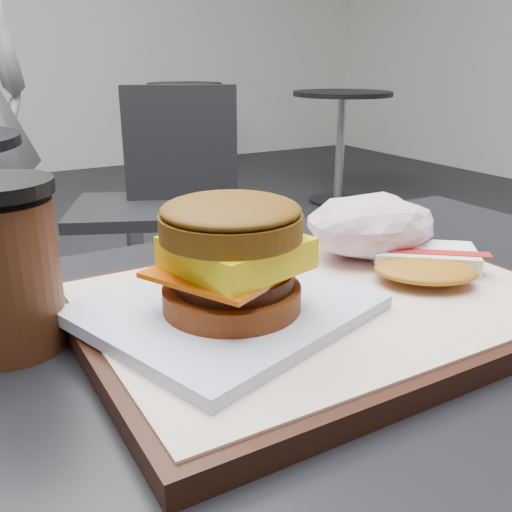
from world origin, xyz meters
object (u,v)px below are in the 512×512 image
object	(u,v)px
serving_tray	(319,305)
neighbor_chair	(151,194)
breakfast_sandwich	(230,269)
hash_brown	(425,263)
coffee_cup	(3,269)
crumpled_wrapper	(372,226)

from	to	relation	value
serving_tray	neighbor_chair	world-z (taller)	neighbor_chair
breakfast_sandwich	neighbor_chair	xyz separation A→B (m)	(0.49, 1.55, -0.32)
hash_brown	coffee_cup	bearing A→B (deg)	166.05
breakfast_sandwich	coffee_cup	bearing A→B (deg)	151.73
hash_brown	coffee_cup	size ratio (longest dim) A/B	1.09
serving_tray	crumpled_wrapper	xyz separation A→B (m)	(0.10, 0.06, 0.04)
crumpled_wrapper	coffee_cup	world-z (taller)	coffee_cup
serving_tray	hash_brown	bearing A→B (deg)	-5.44
serving_tray	breakfast_sandwich	bearing A→B (deg)	-177.45
coffee_cup	breakfast_sandwich	bearing A→B (deg)	-28.27
coffee_cup	neighbor_chair	world-z (taller)	coffee_cup
serving_tray	neighbor_chair	xyz separation A→B (m)	(0.41, 1.55, -0.27)
hash_brown	crumpled_wrapper	distance (m)	0.07
neighbor_chair	hash_brown	bearing A→B (deg)	-101.02
serving_tray	breakfast_sandwich	world-z (taller)	breakfast_sandwich
neighbor_chair	serving_tray	bearing A→B (deg)	-104.85
breakfast_sandwich	hash_brown	bearing A→B (deg)	-1.95
breakfast_sandwich	crumpled_wrapper	xyz separation A→B (m)	(0.18, 0.06, -0.01)
serving_tray	coffee_cup	world-z (taller)	coffee_cup
serving_tray	hash_brown	xyz separation A→B (m)	(0.11, -0.01, 0.02)
breakfast_sandwich	neighbor_chair	bearing A→B (deg)	72.35
hash_brown	coffee_cup	xyz separation A→B (m)	(-0.33, 0.08, 0.03)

